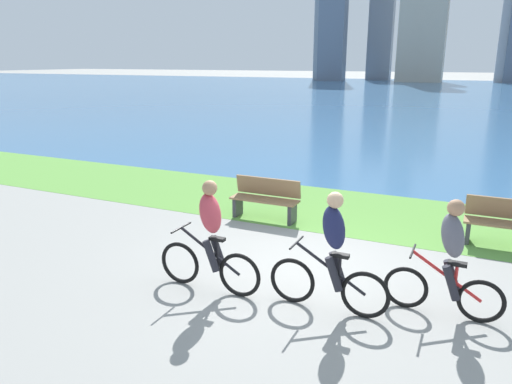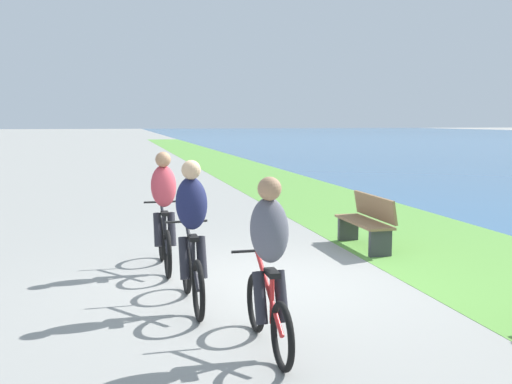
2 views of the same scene
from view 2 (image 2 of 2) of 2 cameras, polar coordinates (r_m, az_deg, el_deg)
ground_plane at (r=7.75m, az=0.80°, el=-9.05°), size 300.00×300.00×0.00m
grass_strip_bayside at (r=9.30m, az=22.85°, el=-6.86°), size 120.00×3.47×0.01m
cyclist_lead at (r=8.42m, az=-9.05°, el=-1.97°), size 1.71×0.52×1.71m
cyclist_trailing at (r=6.68m, az=-6.34°, el=-4.29°), size 1.71×0.52×1.71m
cyclist_distant_rear at (r=5.39m, az=1.28°, el=-7.16°), size 1.57×0.52×1.65m
bench_near_path at (r=9.98m, az=10.85°, el=-2.89°), size 1.50×0.47×0.90m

